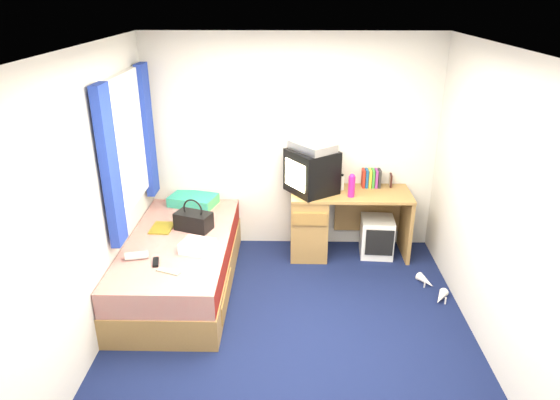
{
  "coord_description": "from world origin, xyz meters",
  "views": [
    {
      "loc": [
        -0.02,
        -3.61,
        2.78
      ],
      "look_at": [
        -0.11,
        0.7,
        0.96
      ],
      "focal_mm": 32.0,
      "sensor_mm": 36.0,
      "label": 1
    }
  ],
  "objects_px": {
    "vcr": "(313,147)",
    "colour_swatch_fan": "(168,271)",
    "picture_frame": "(391,180)",
    "desk": "(324,220)",
    "water_bottle": "(137,256)",
    "aerosol_can": "(342,183)",
    "crt_tv": "(312,171)",
    "pink_water_bottle": "(352,187)",
    "storage_cube": "(377,237)",
    "white_heels": "(433,289)",
    "pillow": "(193,200)",
    "towel": "(198,246)",
    "handbag": "(194,220)",
    "bed": "(181,263)",
    "magazine": "(162,228)",
    "remote_control": "(156,262)"
  },
  "relations": [
    {
      "from": "vcr",
      "to": "colour_swatch_fan",
      "type": "distance_m",
      "value": 2.0
    },
    {
      "from": "colour_swatch_fan",
      "to": "picture_frame",
      "type": "bearing_deg",
      "value": 35.5
    },
    {
      "from": "desk",
      "to": "water_bottle",
      "type": "distance_m",
      "value": 2.11
    },
    {
      "from": "aerosol_can",
      "to": "desk",
      "type": "bearing_deg",
      "value": -161.46
    },
    {
      "from": "crt_tv",
      "to": "pink_water_bottle",
      "type": "relative_size",
      "value": 2.79
    },
    {
      "from": "storage_cube",
      "to": "white_heels",
      "type": "height_order",
      "value": "storage_cube"
    },
    {
      "from": "pillow",
      "to": "towel",
      "type": "height_order",
      "value": "pillow"
    },
    {
      "from": "storage_cube",
      "to": "white_heels",
      "type": "relative_size",
      "value": 0.84
    },
    {
      "from": "towel",
      "to": "white_heels",
      "type": "xyz_separation_m",
      "value": [
        2.28,
        0.18,
        -0.55
      ]
    },
    {
      "from": "aerosol_can",
      "to": "handbag",
      "type": "xyz_separation_m",
      "value": [
        -1.54,
        -0.59,
        -0.19
      ]
    },
    {
      "from": "bed",
      "to": "pillow",
      "type": "xyz_separation_m",
      "value": [
        -0.0,
        0.83,
        0.33
      ]
    },
    {
      "from": "pink_water_bottle",
      "to": "towel",
      "type": "xyz_separation_m",
      "value": [
        -1.5,
        -0.85,
        -0.27
      ]
    },
    {
      "from": "vcr",
      "to": "crt_tv",
      "type": "bearing_deg",
      "value": -93.84
    },
    {
      "from": "storage_cube",
      "to": "vcr",
      "type": "distance_m",
      "value": 1.28
    },
    {
      "from": "bed",
      "to": "handbag",
      "type": "bearing_deg",
      "value": 61.53
    },
    {
      "from": "bed",
      "to": "storage_cube",
      "type": "xyz_separation_m",
      "value": [
        2.06,
        0.71,
        -0.05
      ]
    },
    {
      "from": "picture_frame",
      "to": "towel",
      "type": "xyz_separation_m",
      "value": [
        -1.97,
        -1.17,
        -0.23
      ]
    },
    {
      "from": "pillow",
      "to": "magazine",
      "type": "xyz_separation_m",
      "value": [
        -0.21,
        -0.62,
        -0.05
      ]
    },
    {
      "from": "storage_cube",
      "to": "towel",
      "type": "distance_m",
      "value": 2.1
    },
    {
      "from": "magazine",
      "to": "water_bottle",
      "type": "relative_size",
      "value": 1.4
    },
    {
      "from": "picture_frame",
      "to": "white_heels",
      "type": "relative_size",
      "value": 0.27
    },
    {
      "from": "desk",
      "to": "colour_swatch_fan",
      "type": "xyz_separation_m",
      "value": [
        -1.43,
        -1.36,
        0.14
      ]
    },
    {
      "from": "picture_frame",
      "to": "aerosol_can",
      "type": "relative_size",
      "value": 0.87
    },
    {
      "from": "bed",
      "to": "picture_frame",
      "type": "bearing_deg",
      "value": 22.57
    },
    {
      "from": "picture_frame",
      "to": "handbag",
      "type": "bearing_deg",
      "value": -157.13
    },
    {
      "from": "desk",
      "to": "crt_tv",
      "type": "relative_size",
      "value": 2.07
    },
    {
      "from": "magazine",
      "to": "water_bottle",
      "type": "xyz_separation_m",
      "value": [
        -0.08,
        -0.62,
        0.03
      ]
    },
    {
      "from": "vcr",
      "to": "colour_swatch_fan",
      "type": "xyz_separation_m",
      "value": [
        -1.28,
        -1.37,
        -0.71
      ]
    },
    {
      "from": "pillow",
      "to": "colour_swatch_fan",
      "type": "distance_m",
      "value": 1.46
    },
    {
      "from": "crt_tv",
      "to": "colour_swatch_fan",
      "type": "bearing_deg",
      "value": -77.38
    },
    {
      "from": "storage_cube",
      "to": "towel",
      "type": "xyz_separation_m",
      "value": [
        -1.83,
        -0.96,
        0.37
      ]
    },
    {
      "from": "picture_frame",
      "to": "handbag",
      "type": "height_order",
      "value": "picture_frame"
    },
    {
      "from": "storage_cube",
      "to": "vcr",
      "type": "xyz_separation_m",
      "value": [
        -0.75,
        0.03,
        1.04
      ]
    },
    {
      "from": "pillow",
      "to": "storage_cube",
      "type": "distance_m",
      "value": 2.1
    },
    {
      "from": "towel",
      "to": "magazine",
      "type": "bearing_deg",
      "value": 133.84
    },
    {
      "from": "water_bottle",
      "to": "picture_frame",
      "type": "bearing_deg",
      "value": 28.0
    },
    {
      "from": "magazine",
      "to": "colour_swatch_fan",
      "type": "distance_m",
      "value": 0.88
    },
    {
      "from": "picture_frame",
      "to": "magazine",
      "type": "distance_m",
      "value": 2.53
    },
    {
      "from": "water_bottle",
      "to": "white_heels",
      "type": "relative_size",
      "value": 0.38
    },
    {
      "from": "crt_tv",
      "to": "remote_control",
      "type": "bearing_deg",
      "value": -83.74
    },
    {
      "from": "pillow",
      "to": "remote_control",
      "type": "distance_m",
      "value": 1.31
    },
    {
      "from": "bed",
      "to": "vcr",
      "type": "xyz_separation_m",
      "value": [
        1.32,
        0.74,
        0.99
      ]
    },
    {
      "from": "water_bottle",
      "to": "storage_cube",
      "type": "bearing_deg",
      "value": 25.46
    },
    {
      "from": "picture_frame",
      "to": "water_bottle",
      "type": "distance_m",
      "value": 2.84
    },
    {
      "from": "remote_control",
      "to": "white_heels",
      "type": "relative_size",
      "value": 0.31
    },
    {
      "from": "magazine",
      "to": "handbag",
      "type": "bearing_deg",
      "value": -0.58
    },
    {
      "from": "bed",
      "to": "colour_swatch_fan",
      "type": "distance_m",
      "value": 0.69
    },
    {
      "from": "bed",
      "to": "white_heels",
      "type": "distance_m",
      "value": 2.53
    },
    {
      "from": "vcr",
      "to": "pink_water_bottle",
      "type": "xyz_separation_m",
      "value": [
        0.42,
        -0.14,
        -0.4
      ]
    },
    {
      "from": "storage_cube",
      "to": "remote_control",
      "type": "distance_m",
      "value": 2.49
    }
  ]
}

